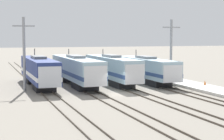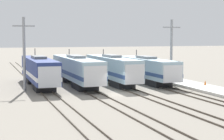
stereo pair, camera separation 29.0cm
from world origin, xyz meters
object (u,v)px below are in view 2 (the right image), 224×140
Objects in this scene: locomotive_far_left at (40,71)px; locomotive_far_right at (147,69)px; locomotive_center_right at (113,69)px; catenary_tower_left at (24,53)px; locomotive_center_left at (77,70)px; catenary_tower_right at (171,51)px; traffic_cone at (205,83)px.

locomotive_far_left reaches higher than locomotive_far_right.
locomotive_center_right is at bearing -1.19° from locomotive_far_left.
locomotive_far_left is 1.93× the size of catenary_tower_left.
locomotive_far_right is 1.83× the size of catenary_tower_left.
locomotive_center_left is 2.14× the size of catenary_tower_left.
locomotive_center_left is 13.61m from catenary_tower_right.
locomotive_far_left is at bearing -178.31° from locomotive_center_left.
locomotive_center_left is at bearing 1.69° from locomotive_far_left.
locomotive_center_right is at bearing 158.19° from catenary_tower_right.
traffic_cone is at bearing -57.27° from catenary_tower_right.
catenary_tower_right is at bearing -45.62° from locomotive_far_right.
locomotive_center_right reaches higher than traffic_cone.
locomotive_far_right is at bearing -2.63° from locomotive_far_left.
locomotive_far_left is 5.19m from locomotive_center_left.
traffic_cone is at bearing -26.50° from locomotive_center_left.
locomotive_center_left is 8.66m from catenary_tower_left.
catenary_tower_right reaches higher than locomotive_center_right.
locomotive_far_left is at bearing 159.82° from traffic_cone.
locomotive_center_right is (10.37, -0.21, 0.00)m from locomotive_far_left.
catenary_tower_left reaches higher than locomotive_center_left.
locomotive_center_left is 2.14× the size of catenary_tower_right.
catenary_tower_right is at bearing 0.00° from catenary_tower_left.
traffic_cone is (15.71, -7.83, -1.51)m from locomotive_center_left.
catenary_tower_right reaches higher than traffic_cone.
locomotive_far_left is at bearing 55.07° from catenary_tower_left.
catenary_tower_left is at bearing 180.00° from catenary_tower_right.
catenary_tower_left reaches higher than locomotive_far_left.
catenary_tower_left reaches higher than locomotive_far_right.
locomotive_center_right reaches higher than locomotive_far_right.
locomotive_far_left is at bearing 178.81° from locomotive_center_right.
catenary_tower_left is at bearing 169.31° from traffic_cone.
locomotive_center_left is at bearing 175.95° from locomotive_center_right.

